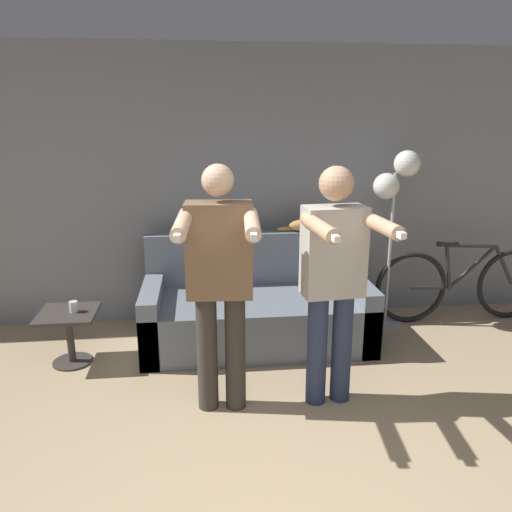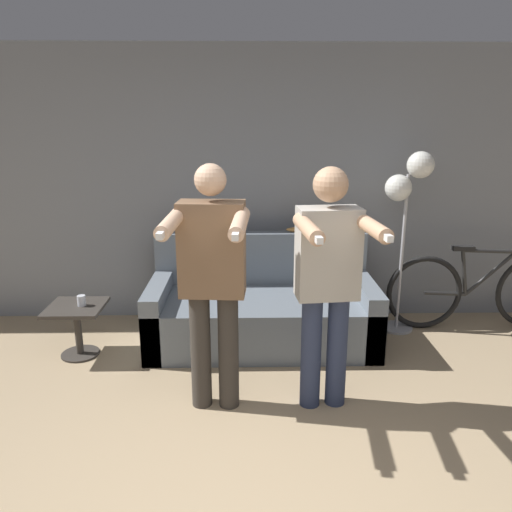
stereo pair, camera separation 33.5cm
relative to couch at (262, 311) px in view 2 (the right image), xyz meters
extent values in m
cube|color=gray|center=(-0.16, 0.63, 1.02)|extent=(10.00, 0.05, 2.60)
cube|color=slate|center=(0.00, -0.05, -0.07)|extent=(1.97, 0.94, 0.43)
cube|color=slate|center=(0.00, 0.35, 0.39)|extent=(1.97, 0.14, 0.49)
cube|color=slate|center=(-0.90, -0.05, 0.00)|extent=(0.16, 0.94, 0.57)
cube|color=slate|center=(0.90, -0.05, 0.00)|extent=(0.16, 0.94, 0.57)
cylinder|color=#38332D|center=(-0.45, -1.04, 0.13)|extent=(0.14, 0.14, 0.82)
cylinder|color=#38332D|center=(-0.26, -1.05, 0.13)|extent=(0.14, 0.14, 0.82)
cube|color=brown|center=(-0.36, -1.05, 0.85)|extent=(0.44, 0.25, 0.62)
sphere|color=#D8AD8C|center=(-0.36, -1.05, 1.30)|extent=(0.20, 0.20, 0.20)
cylinder|color=#D8AD8C|center=(-0.57, -1.28, 1.08)|extent=(0.12, 0.51, 0.11)
cube|color=white|center=(-0.59, -1.53, 1.07)|extent=(0.04, 0.12, 0.04)
cylinder|color=#D8AD8C|center=(-0.17, -1.31, 1.08)|extent=(0.12, 0.51, 0.11)
cube|color=white|center=(-0.19, -1.56, 1.07)|extent=(0.04, 0.12, 0.04)
cylinder|color=#2D3856|center=(0.30, -1.06, 0.12)|extent=(0.14, 0.14, 0.80)
cylinder|color=#2D3856|center=(0.49, -1.04, 0.12)|extent=(0.14, 0.14, 0.80)
cube|color=#B7B2A8|center=(0.40, -1.05, 0.82)|extent=(0.42, 0.26, 0.60)
sphere|color=tan|center=(0.40, -1.05, 1.27)|extent=(0.23, 0.23, 0.23)
cylinder|color=tan|center=(0.23, -1.31, 1.05)|extent=(0.14, 0.51, 0.09)
cube|color=white|center=(0.25, -1.56, 1.04)|extent=(0.05, 0.12, 0.04)
cylinder|color=tan|center=(0.61, -1.28, 1.05)|extent=(0.14, 0.51, 0.09)
cube|color=white|center=(0.63, -1.53, 1.04)|extent=(0.05, 0.12, 0.04)
ellipsoid|color=tan|center=(0.52, 0.35, 0.69)|extent=(0.36, 0.14, 0.12)
sphere|color=tan|center=(0.68, 0.35, 0.74)|extent=(0.10, 0.10, 0.10)
ellipsoid|color=tan|center=(0.34, 0.37, 0.66)|extent=(0.20, 0.04, 0.04)
cone|color=tan|center=(0.66, 0.33, 0.78)|extent=(0.03, 0.03, 0.03)
cone|color=tan|center=(0.66, 0.37, 0.78)|extent=(0.03, 0.03, 0.03)
cylinder|color=#B2B2B7|center=(1.29, 0.22, -0.27)|extent=(0.31, 0.31, 0.02)
cylinder|color=#B2B2B7|center=(1.29, 0.22, 0.45)|extent=(0.03, 0.03, 1.47)
sphere|color=white|center=(1.39, 0.22, 1.27)|extent=(0.24, 0.24, 0.24)
sphere|color=white|center=(1.21, 0.22, 1.07)|extent=(0.24, 0.24, 0.24)
cylinder|color=#38332D|center=(-1.55, -0.27, -0.27)|extent=(0.32, 0.32, 0.02)
cylinder|color=#38332D|center=(-1.55, -0.27, -0.07)|extent=(0.06, 0.06, 0.41)
cube|color=#38332D|center=(-1.55, -0.27, 0.15)|extent=(0.45, 0.45, 0.03)
cylinder|color=silver|center=(-1.50, -0.26, 0.21)|extent=(0.07, 0.07, 0.09)
torus|color=black|center=(1.54, 0.23, 0.08)|extent=(0.72, 0.05, 0.72)
cylinder|color=#282828|center=(2.14, 0.23, 0.26)|extent=(0.45, 0.04, 0.44)
cylinder|color=#282828|center=(1.89, 0.23, 0.27)|extent=(0.11, 0.04, 0.44)
cylinder|color=#282828|center=(2.11, 0.23, 0.48)|extent=(0.50, 0.04, 0.05)
cylinder|color=#282828|center=(1.73, 0.23, 0.07)|extent=(0.40, 0.04, 0.05)
cube|color=black|center=(1.86, 0.23, 0.51)|extent=(0.20, 0.07, 0.04)
camera|label=1|loc=(-0.47, -4.14, 1.68)|focal=35.00mm
camera|label=2|loc=(-0.13, -4.16, 1.68)|focal=35.00mm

